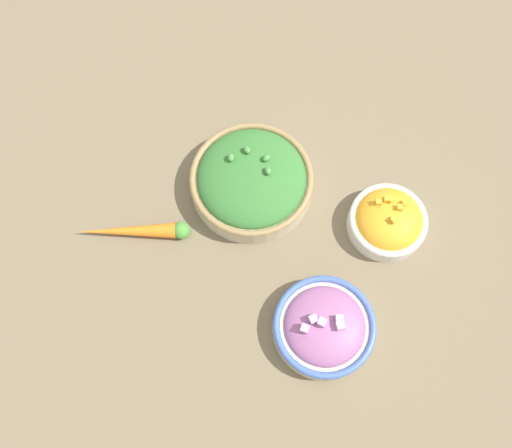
% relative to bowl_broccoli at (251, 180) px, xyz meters
% --- Properties ---
extents(ground_plane, '(3.00, 3.00, 0.00)m').
position_rel_bowl_broccoli_xyz_m(ground_plane, '(-0.05, 0.07, -0.03)').
color(ground_plane, '#75664C').
extents(bowl_broccoli, '(0.22, 0.22, 0.08)m').
position_rel_bowl_broccoli_xyz_m(bowl_broccoli, '(0.00, 0.00, 0.00)').
color(bowl_broccoli, beige).
rests_on(bowl_broccoli, ground_plane).
extents(bowl_red_onion, '(0.17, 0.17, 0.07)m').
position_rel_bowl_broccoli_xyz_m(bowl_red_onion, '(-0.24, 0.16, -0.01)').
color(bowl_red_onion, beige).
rests_on(bowl_red_onion, ground_plane).
extents(bowl_squash, '(0.14, 0.14, 0.07)m').
position_rel_bowl_broccoli_xyz_m(bowl_squash, '(-0.24, -0.06, -0.01)').
color(bowl_squash, silver).
rests_on(bowl_squash, ground_plane).
extents(loose_carrot, '(0.18, 0.13, 0.03)m').
position_rel_bowl_broccoli_xyz_m(loose_carrot, '(0.13, 0.18, -0.02)').
color(loose_carrot, orange).
rests_on(loose_carrot, ground_plane).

